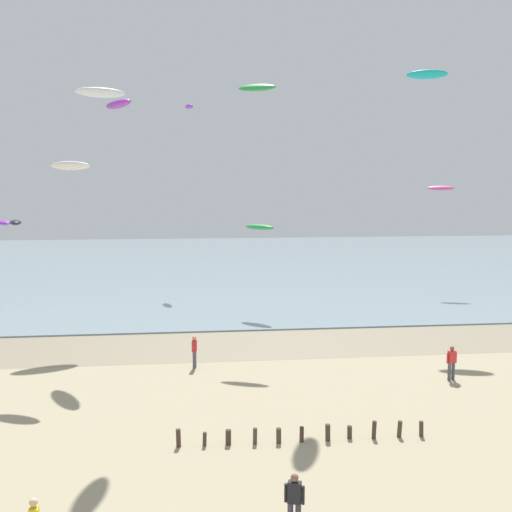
{
  "coord_description": "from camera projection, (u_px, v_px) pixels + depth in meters",
  "views": [
    {
      "loc": [
        -1.88,
        -10.48,
        9.49
      ],
      "look_at": [
        0.77,
        12.67,
        6.78
      ],
      "focal_mm": 42.43,
      "sensor_mm": 36.0,
      "label": 1
    }
  ],
  "objects": [
    {
      "name": "sea",
      "position": [
        203.0,
        263.0,
        73.96
      ],
      "size": [
        160.0,
        70.0,
        0.1
      ],
      "primitive_type": "cube",
      "color": "#7F939E",
      "rests_on": "ground"
    },
    {
      "name": "kite_aloft_5",
      "position": [
        441.0,
        188.0,
        53.69
      ],
      "size": [
        2.52,
        1.51,
        0.56
      ],
      "primitive_type": "ellipsoid",
      "rotation": [
        -0.26,
        0.0,
        2.84
      ],
      "color": "#E54C99"
    },
    {
      "name": "kite_aloft_4",
      "position": [
        257.0,
        88.0,
        37.79
      ],
      "size": [
        2.57,
        1.71,
        0.71
      ],
      "primitive_type": "ellipsoid",
      "rotation": [
        0.49,
        0.0,
        5.9
      ],
      "color": "green"
    },
    {
      "name": "kite_aloft_2",
      "position": [
        427.0,
        74.0,
        40.33
      ],
      "size": [
        2.88,
        1.72,
        0.77
      ],
      "primitive_type": "ellipsoid",
      "rotation": [
        0.45,
        0.0,
        2.84
      ],
      "color": "#19B2B7"
    },
    {
      "name": "groyne_mid",
      "position": [
        302.0,
        434.0,
        22.53
      ],
      "size": [
        9.36,
        0.31,
        0.69
      ],
      "color": "#453027",
      "rests_on": "ground"
    },
    {
      "name": "kite_aloft_10",
      "position": [
        189.0,
        107.0,
        57.13
      ],
      "size": [
        1.13,
        2.03,
        0.49
      ],
      "primitive_type": "ellipsoid",
      "rotation": [
        -0.33,
        0.0,
        4.96
      ],
      "color": "purple"
    },
    {
      "name": "kite_aloft_12",
      "position": [
        260.0,
        227.0,
        44.57
      ],
      "size": [
        2.45,
        2.41,
        0.53
      ],
      "primitive_type": "ellipsoid",
      "rotation": [
        0.15,
        0.0,
        2.37
      ],
      "color": "green"
    },
    {
      "name": "person_right_flank",
      "position": [
        452.0,
        362.0,
        29.58
      ],
      "size": [
        0.56,
        0.29,
        1.71
      ],
      "color": "#4C4C56",
      "rests_on": "ground"
    },
    {
      "name": "kite_aloft_3",
      "position": [
        118.0,
        104.0,
        34.9
      ],
      "size": [
        2.34,
        3.19,
        0.66
      ],
      "primitive_type": "ellipsoid",
      "rotation": [
        0.19,
        0.0,
        5.19
      ],
      "color": "purple"
    },
    {
      "name": "person_left_flank",
      "position": [
        194.0,
        351.0,
        31.6
      ],
      "size": [
        0.28,
        0.56,
        1.71
      ],
      "color": "#4C4C56",
      "rests_on": "ground"
    },
    {
      "name": "kite_aloft_9",
      "position": [
        100.0,
        93.0,
        40.11
      ],
      "size": [
        3.55,
        2.25,
        0.83
      ],
      "primitive_type": "ellipsoid",
      "rotation": [
        -0.3,
        0.0,
        0.35
      ],
      "color": "white"
    },
    {
      "name": "wet_sand_strip",
      "position": [
        220.0,
        346.0,
        36.1
      ],
      "size": [
        120.0,
        6.75,
        0.01
      ],
      "primitive_type": "cube",
      "color": "gray",
      "rests_on": "ground"
    },
    {
      "name": "kite_aloft_13",
      "position": [
        4.0,
        223.0,
        55.63
      ],
      "size": [
        2.08,
        3.0,
        0.5
      ],
      "primitive_type": "ellipsoid",
      "rotation": [
        0.05,
        0.0,
        5.15
      ],
      "color": "purple"
    },
    {
      "name": "kite_aloft_0",
      "position": [
        15.0,
        222.0,
        49.73
      ],
      "size": [
        1.58,
        2.94,
        0.45
      ],
      "primitive_type": "ellipsoid",
      "rotation": [
        -0.0,
        0.0,
        4.97
      ],
      "color": "black"
    },
    {
      "name": "person_by_waterline",
      "position": [
        294.0,
        501.0,
        16.51
      ],
      "size": [
        0.54,
        0.34,
        1.71
      ],
      "color": "#383842",
      "rests_on": "ground"
    },
    {
      "name": "kite_aloft_7",
      "position": [
        70.0,
        166.0,
        30.58
      ],
      "size": [
        2.41,
        1.7,
        0.63
      ],
      "primitive_type": "ellipsoid",
      "rotation": [
        0.41,
        0.0,
        2.71
      ],
      "color": "white"
    }
  ]
}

